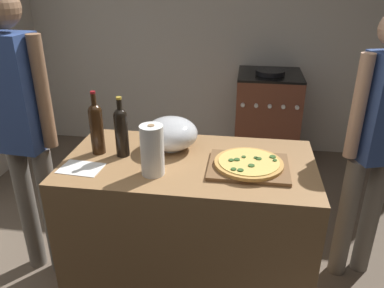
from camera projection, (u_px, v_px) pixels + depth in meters
The scene contains 13 objects.
ground_plane at pixel (207, 219), 3.07m from camera, with size 4.69×3.44×0.02m, color #6B5B4C.
kitchen_wall_rear at pixel (225, 26), 3.85m from camera, with size 4.69×0.10×2.60m, color beige.
counter at pixel (189, 231), 2.20m from camera, with size 1.31×0.70×0.90m, color #9E7247.
cutting_board at pixel (248, 167), 1.92m from camera, with size 0.40×0.32×0.02m, color brown.
pizza at pixel (249, 163), 1.91m from camera, with size 0.34×0.34×0.03m.
mixing_bowl at pixel (171, 134), 2.11m from camera, with size 0.29×0.29×0.18m.
paper_towel_roll at pixel (152, 150), 1.83m from camera, with size 0.11×0.11×0.26m.
wine_bottle_dark at pixel (96, 126), 2.03m from camera, with size 0.07×0.07×0.35m.
wine_bottle_clear at pixel (121, 130), 2.01m from camera, with size 0.07×0.07×0.33m.
recipe_sheet at pixel (81, 168), 1.93m from camera, with size 0.21×0.15×0.00m, color white.
stove at pixel (266, 119), 3.78m from camera, with size 0.59×0.61×0.97m.
person_in_stripes at pixel (22, 123), 2.16m from camera, with size 0.40×0.22×1.75m.
person_in_red at pixel (375, 140), 2.17m from camera, with size 0.34×0.25×1.64m.
Camera 1 is at (0.25, -1.12, 1.82)m, focal length 35.87 mm.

